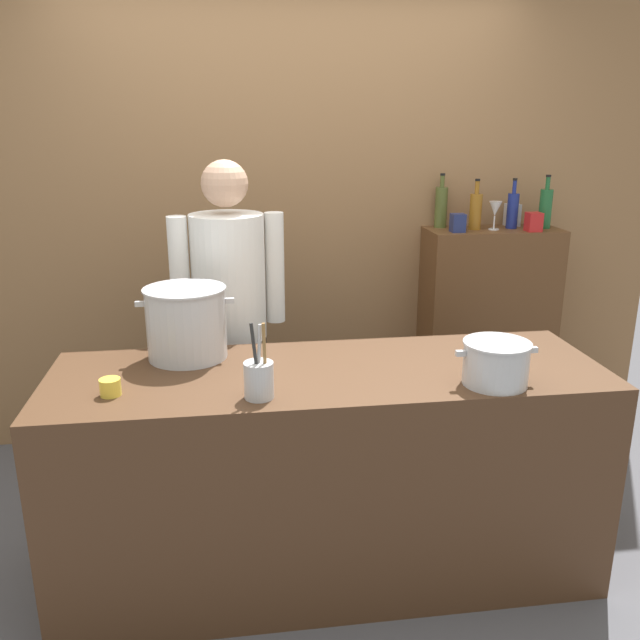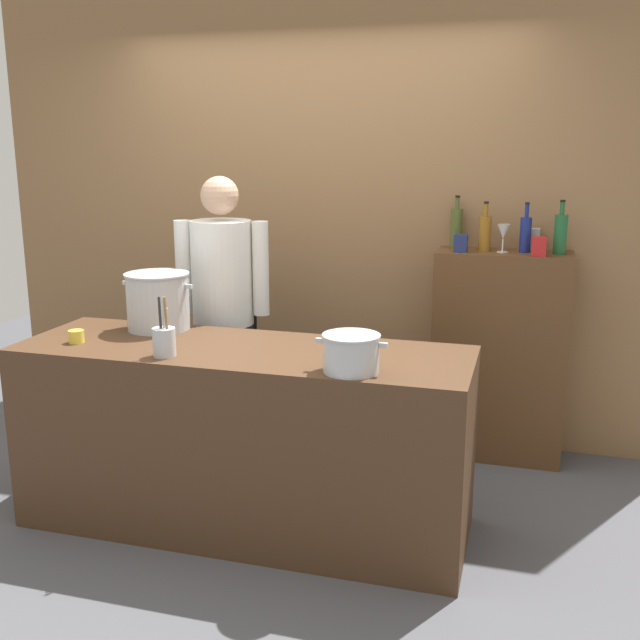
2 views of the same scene
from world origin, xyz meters
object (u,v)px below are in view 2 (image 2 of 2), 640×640
at_px(stockpot_large, 158,301).
at_px(stockpot_small, 351,353).
at_px(butter_jar, 76,336).
at_px(spice_tin_red, 539,246).
at_px(spice_tin_navy, 461,243).
at_px(wine_bottle_amber, 485,232).
at_px(spice_tin_silver, 532,239).
at_px(wine_bottle_green, 560,233).
at_px(wine_bottle_cobalt, 525,234).
at_px(wine_glass_wide, 503,233).
at_px(utensil_crock, 164,341).
at_px(chef, 223,302).
at_px(wine_bottle_olive, 456,227).

distance_m(stockpot_large, stockpot_small, 1.21).
relative_size(stockpot_small, butter_jar, 4.15).
height_order(spice_tin_red, spice_tin_navy, spice_tin_red).
bearing_deg(wine_bottle_amber, spice_tin_silver, 20.61).
relative_size(wine_bottle_green, wine_bottle_cobalt, 1.07).
distance_m(stockpot_small, spice_tin_red, 1.53).
distance_m(wine_glass_wide, spice_tin_navy, 0.24).
height_order(stockpot_small, spice_tin_silver, spice_tin_silver).
bearing_deg(wine_glass_wide, butter_jar, -145.81).
bearing_deg(wine_bottle_green, utensil_crock, -140.37).
xyz_separation_m(utensil_crock, butter_jar, (-0.52, 0.09, -0.04)).
bearing_deg(stockpot_large, wine_bottle_green, 26.01).
bearing_deg(spice_tin_red, spice_tin_navy, 175.24).
xyz_separation_m(wine_bottle_amber, spice_tin_navy, (-0.13, -0.07, -0.06)).
distance_m(chef, wine_bottle_amber, 1.53).
height_order(stockpot_small, wine_bottle_cobalt, wine_bottle_cobalt).
distance_m(wine_bottle_cobalt, spice_tin_silver, 0.11).
bearing_deg(wine_bottle_green, stockpot_small, -120.94).
height_order(stockpot_large, wine_bottle_cobalt, wine_bottle_cobalt).
distance_m(wine_bottle_green, wine_glass_wide, 0.31).
distance_m(chef, wine_bottle_olive, 1.43).
height_order(wine_bottle_amber, spice_tin_red, wine_bottle_amber).
bearing_deg(wine_bottle_green, spice_tin_silver, 143.79).
bearing_deg(spice_tin_red, wine_bottle_amber, 160.19).
xyz_separation_m(butter_jar, spice_tin_red, (2.11, 1.22, 0.35)).
height_order(stockpot_large, butter_jar, stockpot_large).
bearing_deg(wine_bottle_cobalt, stockpot_large, -151.20).
bearing_deg(wine_bottle_olive, stockpot_large, -142.54).
xyz_separation_m(wine_bottle_green, spice_tin_silver, (-0.15, 0.11, -0.05)).
height_order(wine_bottle_green, wine_bottle_cobalt, wine_bottle_green).
relative_size(butter_jar, wine_bottle_cobalt, 0.26).
bearing_deg(spice_tin_navy, stockpot_small, -102.92).
bearing_deg(spice_tin_navy, chef, -159.64).
bearing_deg(spice_tin_red, wine_bottle_green, 41.78).
relative_size(stockpot_large, spice_tin_navy, 3.88).
xyz_separation_m(spice_tin_red, spice_tin_navy, (-0.42, 0.04, -0.00)).
xyz_separation_m(stockpot_small, wine_bottle_cobalt, (0.66, 1.42, 0.36)).
distance_m(butter_jar, spice_tin_red, 2.46).
height_order(spice_tin_red, spice_tin_silver, spice_tin_silver).
xyz_separation_m(stockpot_large, butter_jar, (-0.25, -0.36, -0.12)).
xyz_separation_m(stockpot_large, wine_bottle_amber, (1.56, 0.97, 0.29)).
bearing_deg(wine_glass_wide, wine_bottle_amber, 165.74).
xyz_separation_m(stockpot_small, spice_tin_silver, (0.70, 1.51, 0.31)).
bearing_deg(wine_bottle_olive, stockpot_small, -99.89).
xyz_separation_m(stockpot_large, spice_tin_red, (1.86, 0.86, 0.24)).
relative_size(wine_bottle_green, spice_tin_red, 2.88).
distance_m(wine_bottle_green, spice_tin_navy, 0.54).
bearing_deg(wine_bottle_green, wine_bottle_olive, 169.84).
height_order(stockpot_large, wine_bottle_amber, wine_bottle_amber).
relative_size(wine_bottle_cobalt, spice_tin_silver, 2.21).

